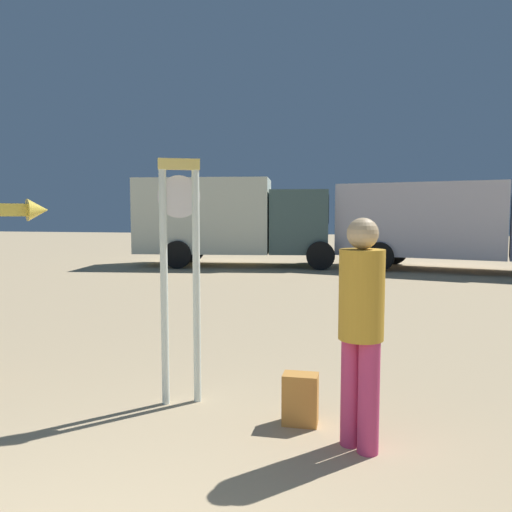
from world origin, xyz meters
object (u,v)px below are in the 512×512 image
object	(u,v)px
standing_clock	(180,258)
box_truck_far	(447,222)
box_truck_near	(229,218)
backpack	(300,399)
person_near_clock	(361,322)

from	to	relation	value
standing_clock	box_truck_far	bearing A→B (deg)	70.40
standing_clock	box_truck_near	xyz separation A→B (m)	(-2.76, 12.13, 0.22)
standing_clock	box_truck_far	size ratio (longest dim) A/B	0.31
standing_clock	backpack	distance (m)	1.68
standing_clock	box_truck_near	bearing A→B (deg)	102.82
person_near_clock	box_truck_near	xyz separation A→B (m)	(-4.43, 12.75, 0.62)
person_near_clock	box_truck_far	bearing A→B (deg)	78.30
backpack	standing_clock	bearing A→B (deg)	167.56
backpack	box_truck_far	xyz separation A→B (m)	(3.13, 12.34, 1.31)
person_near_clock	backpack	xyz separation A→B (m)	(-0.50, 0.36, -0.78)
backpack	box_truck_far	bearing A→B (deg)	75.78
standing_clock	box_truck_far	xyz separation A→B (m)	(4.30, 12.08, 0.14)
person_near_clock	box_truck_far	distance (m)	12.98
box_truck_far	standing_clock	bearing A→B (deg)	-109.60
standing_clock	backpack	world-z (taller)	standing_clock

